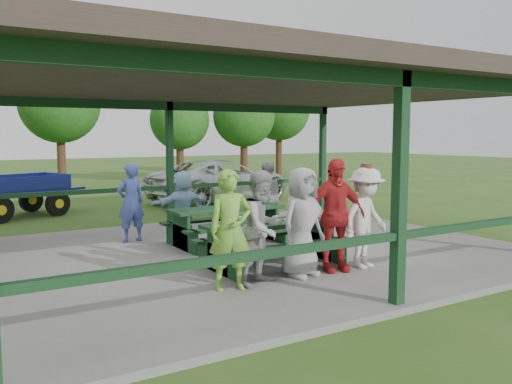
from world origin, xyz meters
TOP-DOWN VIEW (x-y plane):
  - ground at (0.00, 0.00)m, footprint 90.00×90.00m
  - concrete_slab at (0.00, 0.00)m, footprint 10.00×8.00m
  - pavilion_structure at (0.00, 0.00)m, footprint 10.60×8.60m
  - picnic_table_near at (-0.25, -1.20)m, footprint 2.40×1.39m
  - picnic_table_far at (-0.04, 0.80)m, footprint 2.35×1.39m
  - table_setting at (-0.27, -1.17)m, footprint 2.27×0.45m
  - contestant_green at (-1.54, -2.09)m, footprint 0.70×0.54m
  - contestant_grey_left at (-0.99, -2.08)m, footprint 0.99×0.88m
  - contestant_grey_mid at (-0.25, -2.04)m, footprint 0.94×0.72m
  - contestant_red at (0.40, -2.04)m, footprint 1.15×0.69m
  - contestant_white_fedora at (0.99, -2.13)m, footprint 1.20×0.86m
  - spectator_lblue at (-0.58, 1.74)m, footprint 1.39×0.59m
  - spectator_blue at (-1.60, 2.05)m, footprint 0.63×0.45m
  - spectator_grey at (1.52, 1.76)m, footprint 0.81×0.65m
  - pickup_truck at (3.52, 7.72)m, footprint 5.62×3.58m
  - farm_trailer at (-3.04, 7.58)m, footprint 3.58×2.32m
  - tree_left at (-0.10, 15.67)m, footprint 3.43×3.43m
  - tree_mid at (5.25, 15.19)m, footprint 2.81×2.81m
  - tree_right at (8.28, 14.32)m, footprint 3.02×3.02m
  - tree_far_right at (12.11, 16.93)m, footprint 3.49×3.49m

SIDE VIEW (x-z plane):
  - ground at x=0.00m, z-range 0.00..0.00m
  - concrete_slab at x=0.00m, z-range 0.00..0.10m
  - picnic_table_far at x=-0.04m, z-range 0.19..0.94m
  - picnic_table_near at x=-0.25m, z-range 0.19..0.94m
  - farm_trailer at x=-3.04m, z-range -0.01..1.25m
  - pickup_truck at x=3.52m, z-range 0.00..1.45m
  - spectator_lblue at x=-0.58m, z-range 0.10..1.56m
  - table_setting at x=-0.27m, z-range 0.83..0.93m
  - spectator_grey at x=1.52m, z-range 0.10..1.69m
  - spectator_blue at x=-1.60m, z-range 0.10..1.74m
  - contestant_white_fedora at x=0.99m, z-range 0.08..1.80m
  - contestant_grey_left at x=-0.99m, z-range 0.10..1.79m
  - contestant_grey_mid at x=-0.25m, z-range 0.10..1.81m
  - contestant_green at x=-1.54m, z-range 0.10..1.82m
  - contestant_red at x=0.40m, z-range 0.10..1.93m
  - tree_mid at x=5.25m, z-range 0.77..5.17m
  - pavilion_structure at x=0.00m, z-range 1.55..4.79m
  - tree_right at x=8.28m, z-range 0.83..5.55m
  - tree_left at x=-0.10m, z-range 0.95..6.31m
  - tree_far_right at x=12.11m, z-range 0.96..6.42m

